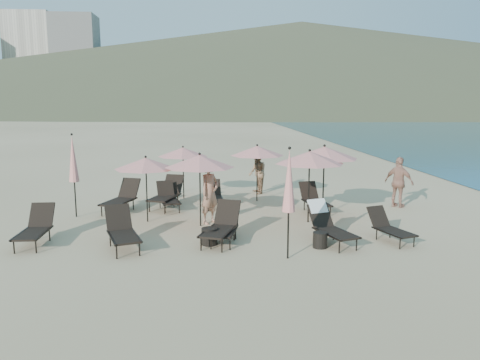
{
  "coord_description": "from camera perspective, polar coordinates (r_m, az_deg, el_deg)",
  "views": [
    {
      "loc": [
        -1.35,
        -12.06,
        3.72
      ],
      "look_at": [
        -0.3,
        3.5,
        1.1
      ],
      "focal_mm": 35.0,
      "sensor_mm": 36.0,
      "label": 1
    }
  ],
  "objects": [
    {
      "name": "ground",
      "position": [
        12.7,
        2.43,
        -7.51
      ],
      "size": [
        800.0,
        800.0,
        0.0
      ],
      "primitive_type": "plane",
      "color": "#D6BA8C",
      "rests_on": "ground"
    },
    {
      "name": "side_table_0",
      "position": [
        12.39,
        -3.74,
        -6.88
      ],
      "size": [
        0.42,
        0.42,
        0.45
      ],
      "primitive_type": "cylinder",
      "color": "black",
      "rests_on": "ground"
    },
    {
      "name": "lounger_10",
      "position": [
        16.18,
        9.03,
        -2.29
      ],
      "size": [
        0.88,
        1.71,
        0.94
      ],
      "rotation": [
        0.0,
        0.0,
        0.17
      ],
      "color": "black",
      "rests_on": "ground"
    },
    {
      "name": "side_table_1",
      "position": [
        12.3,
        9.74,
        -7.21
      ],
      "size": [
        0.38,
        0.38,
        0.41
      ],
      "primitive_type": "cylinder",
      "color": "black",
      "rests_on": "ground"
    },
    {
      "name": "lounger_6",
      "position": [
        16.53,
        -14.22,
        -2.05
      ],
      "size": [
        1.22,
        1.92,
        1.04
      ],
      "rotation": [
        0.0,
        0.0,
        -0.32
      ],
      "color": "black",
      "rests_on": "ground"
    },
    {
      "name": "volcanic_headland",
      "position": [
        323.78,
        9.38,
        13.44
      ],
      "size": [
        690.0,
        690.0,
        55.0
      ],
      "color": "brown",
      "rests_on": "ground"
    },
    {
      "name": "lounger_2",
      "position": [
        12.61,
        -1.81,
        -5.64
      ],
      "size": [
        0.9,
        1.65,
        0.9
      ],
      "rotation": [
        0.0,
        0.0,
        -0.21
      ],
      "color": "black",
      "rests_on": "ground"
    },
    {
      "name": "lounger_5",
      "position": [
        13.26,
        17.75,
        -5.46
      ],
      "size": [
        1.01,
        1.57,
        0.84
      ],
      "rotation": [
        0.0,
        0.0,
        0.33
      ],
      "color": "black",
      "rests_on": "ground"
    },
    {
      "name": "lounger_7",
      "position": [
        16.86,
        -8.88,
        -1.61
      ],
      "size": [
        1.25,
        1.97,
        1.06
      ],
      "rotation": [
        0.0,
        0.0,
        -0.32
      ],
      "color": "black",
      "rests_on": "ground"
    },
    {
      "name": "umbrella_open_3",
      "position": [
        18.04,
        -6.97,
        3.41
      ],
      "size": [
        1.91,
        1.91,
        2.05
      ],
      "color": "black",
      "rests_on": "ground"
    },
    {
      "name": "umbrella_closed_1",
      "position": [
        15.9,
        -19.68,
        2.41
      ],
      "size": [
        0.32,
        0.32,
        2.73
      ],
      "color": "black",
      "rests_on": "ground"
    },
    {
      "name": "lounger_0",
      "position": [
        13.48,
        -23.68,
        -5.31
      ],
      "size": [
        0.66,
        1.69,
        0.97
      ],
      "rotation": [
        0.0,
        0.0,
        0.01
      ],
      "color": "black",
      "rests_on": "ground"
    },
    {
      "name": "umbrella_open_1",
      "position": [
        13.91,
        -4.94,
        2.3
      ],
      "size": [
        2.08,
        2.08,
        2.24
      ],
      "color": "black",
      "rests_on": "ground"
    },
    {
      "name": "lounger_1",
      "position": [
        12.41,
        -14.18,
        -5.96
      ],
      "size": [
        1.2,
        1.86,
        1.0
      ],
      "rotation": [
        0.0,
        0.0,
        0.34
      ],
      "color": "black",
      "rests_on": "ground"
    },
    {
      "name": "beachgoer_a",
      "position": [
        14.37,
        -3.72,
        -1.55
      ],
      "size": [
        0.81,
        0.83,
        1.92
      ],
      "primitive_type": "imported",
      "rotation": [
        0.0,
        0.0,
        0.82
      ],
      "color": "#AC765D",
      "rests_on": "ground"
    },
    {
      "name": "umbrella_open_0",
      "position": [
        14.68,
        -11.42,
        1.99
      ],
      "size": [
        1.94,
        1.94,
        2.08
      ],
      "color": "black",
      "rests_on": "ground"
    },
    {
      "name": "umbrella_open_5",
      "position": [
        15.42,
        10.24,
        3.3
      ],
      "size": [
        2.19,
        2.19,
        2.36
      ],
      "color": "black",
      "rests_on": "ground"
    },
    {
      "name": "beachgoer_b",
      "position": [
        19.04,
        2.13,
        0.88
      ],
      "size": [
        0.78,
        0.93,
        1.71
      ],
      "primitive_type": "imported",
      "rotation": [
        0.0,
        0.0,
        -1.4
      ],
      "color": "#8E6849",
      "rests_on": "ground"
    },
    {
      "name": "umbrella_closed_0",
      "position": [
        10.98,
        5.99,
        -0.18
      ],
      "size": [
        0.32,
        0.32,
        2.7
      ],
      "color": "black",
      "rests_on": "ground"
    },
    {
      "name": "lounger_3",
      "position": [
        12.51,
        -2.29,
        -5.5
      ],
      "size": [
        1.22,
        1.89,
        1.01
      ],
      "rotation": [
        0.0,
        0.0,
        -0.34
      ],
      "color": "black",
      "rests_on": "ground"
    },
    {
      "name": "beachgoer_c",
      "position": [
        17.47,
        18.81,
        -0.26
      ],
      "size": [
        1.03,
        1.08,
        1.8
      ],
      "primitive_type": "imported",
      "rotation": [
        0.0,
        0.0,
        2.29
      ],
      "color": "#AE7962",
      "rests_on": "ground"
    },
    {
      "name": "lounger_4",
      "position": [
        12.69,
        10.79,
        -5.3
      ],
      "size": [
        1.13,
        1.81,
        1.06
      ],
      "rotation": [
        0.0,
        0.0,
        0.33
      ],
      "color": "black",
      "rests_on": "ground"
    },
    {
      "name": "umbrella_open_4",
      "position": [
        17.47,
        2.11,
        3.58
      ],
      "size": [
        2.01,
        2.01,
        2.16
      ],
      "color": "black",
      "rests_on": "ground"
    },
    {
      "name": "lounger_9",
      "position": [
        16.76,
        -3.2,
        -1.85
      ],
      "size": [
        0.7,
        1.59,
        0.89
      ],
      "rotation": [
        0.0,
        0.0,
        0.07
      ],
      "color": "black",
      "rests_on": "ground"
    },
    {
      "name": "hotel_skyline",
      "position": [
        298.62,
        -22.44,
        12.76
      ],
      "size": [
        109.0,
        82.0,
        55.0
      ],
      "color": "beige",
      "rests_on": "ground"
    },
    {
      "name": "lounger_8",
      "position": [
        16.53,
        -8.77,
        -2.08
      ],
      "size": [
        0.98,
        1.67,
        0.91
      ],
      "rotation": [
        0.0,
        0.0,
        0.26
      ],
      "color": "black",
      "rests_on": "ground"
    },
    {
      "name": "umbrella_open_2",
      "position": [
        14.46,
        8.47,
        2.71
      ],
      "size": [
        2.13,
        2.13,
        2.29
      ],
      "color": "black",
      "rests_on": "ground"
    }
  ]
}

